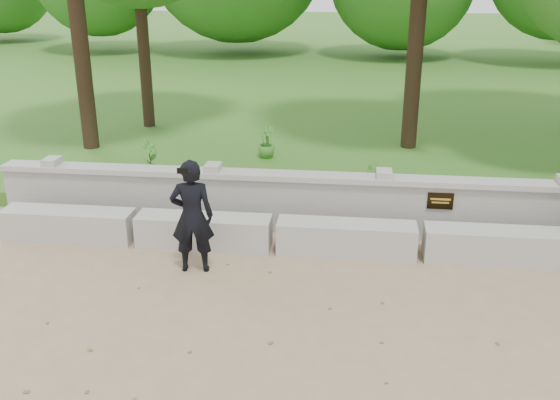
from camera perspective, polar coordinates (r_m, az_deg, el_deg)
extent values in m
plane|color=#967E5C|center=(7.12, 13.90, -11.69)|extent=(80.00, 80.00, 0.00)
cube|color=#38661F|center=(20.33, 9.65, 10.12)|extent=(40.00, 22.00, 0.25)
cube|color=#B1AFA7|center=(9.53, -18.75, -2.14)|extent=(1.90, 0.45, 0.45)
cube|color=#B1AFA7|center=(8.87, -6.97, -2.85)|extent=(1.90, 0.45, 0.45)
cube|color=#B1AFA7|center=(8.63, 6.07, -3.49)|extent=(1.90, 0.45, 0.45)
cube|color=#B1AFA7|center=(8.85, 19.15, -3.95)|extent=(1.90, 0.45, 0.45)
cube|color=#A6A49D|center=(9.26, 12.40, -0.92)|extent=(12.50, 0.25, 0.82)
cube|color=#B1AFA7|center=(9.10, 12.61, 1.71)|extent=(12.50, 0.35, 0.08)
cube|color=black|center=(9.09, 14.45, -0.09)|extent=(0.36, 0.02, 0.24)
imported|color=black|center=(7.99, -8.04, -1.49)|extent=(0.60, 0.44, 1.51)
cube|color=black|center=(7.48, -8.88, 2.64)|extent=(0.14, 0.04, 0.07)
cylinder|color=#382619|center=(14.57, -12.40, 14.05)|extent=(0.26, 0.26, 3.86)
cylinder|color=#382619|center=(12.96, -17.93, 14.69)|extent=(0.32, 0.32, 4.72)
cylinder|color=#382619|center=(12.70, 12.39, 14.96)|extent=(0.31, 0.31, 4.66)
imported|color=#42812C|center=(11.19, -11.81, 3.83)|extent=(0.37, 0.42, 0.66)
imported|color=#42812C|center=(9.81, 8.42, 1.59)|extent=(0.39, 0.43, 0.64)
imported|color=#42812C|center=(12.03, -1.26, 5.30)|extent=(0.46, 0.45, 0.61)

